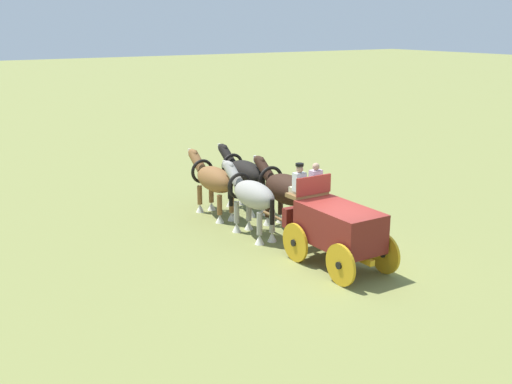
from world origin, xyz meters
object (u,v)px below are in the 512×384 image
(draft_horse_rear_off, at_px, (285,190))
(draft_horse_lead_off, at_px, (244,174))
(draft_horse_rear_near, at_px, (251,196))
(draft_horse_lead_near, at_px, (213,180))
(show_wagon, at_px, (336,226))

(draft_horse_rear_off, xyz_separation_m, draft_horse_lead_off, (2.61, 0.00, 0.01))
(draft_horse_rear_near, relative_size, draft_horse_lead_off, 0.94)
(draft_horse_lead_near, height_order, draft_horse_lead_off, draft_horse_lead_off)
(draft_horse_rear_off, distance_m, draft_horse_lead_off, 2.61)
(show_wagon, xyz_separation_m, draft_horse_rear_off, (3.44, -0.65, 0.17))
(draft_horse_rear_near, distance_m, draft_horse_lead_near, 2.60)
(draft_horse_rear_near, bearing_deg, draft_horse_lead_off, -26.58)
(show_wagon, height_order, draft_horse_rear_off, show_wagon)
(draft_horse_rear_off, bearing_deg, draft_horse_rear_near, 89.16)
(show_wagon, bearing_deg, draft_horse_rear_off, -10.66)
(draft_horse_rear_near, distance_m, draft_horse_rear_off, 1.30)
(show_wagon, relative_size, draft_horse_lead_off, 1.68)
(draft_horse_rear_near, xyz_separation_m, draft_horse_rear_off, (-0.02, -1.30, 0.01))
(draft_horse_lead_near, bearing_deg, show_wagon, -173.83)
(draft_horse_rear_off, relative_size, draft_horse_lead_off, 1.00)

